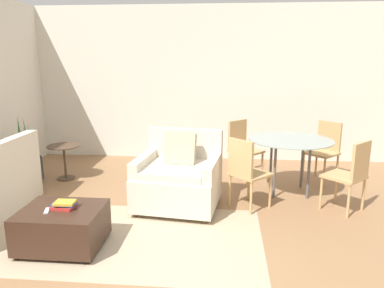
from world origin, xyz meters
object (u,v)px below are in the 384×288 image
object	(u,v)px
potted_plant	(28,165)
side_table	(64,155)
book_stack	(64,205)
dining_table	(290,145)
dining_chair_near_left	(246,169)
tv_remote_primary	(47,211)
ottoman	(62,226)
dining_chair_far_left	(242,145)
armchair	(179,178)
dining_chair_far_right	(325,147)
dining_chair_near_right	(351,172)

from	to	relation	value
potted_plant	side_table	size ratio (longest dim) A/B	1.91
book_stack	dining_table	distance (m)	3.04
dining_chair_near_left	tv_remote_primary	bearing A→B (deg)	-148.29
ottoman	dining_chair_far_left	bearing A→B (deg)	52.50
book_stack	tv_remote_primary	size ratio (longest dim) A/B	1.58
armchair	dining_table	world-z (taller)	armchair
book_stack	dining_table	bearing A→B (deg)	35.65
armchair	dining_chair_far_left	xyz separation A→B (m)	(0.84, 1.27, 0.15)
dining_table	dining_chair_near_left	bearing A→B (deg)	-135.00
armchair	side_table	bearing A→B (deg)	154.09
tv_remote_primary	potted_plant	world-z (taller)	potted_plant
ottoman	dining_table	world-z (taller)	dining_table
ottoman	book_stack	distance (m)	0.22
armchair	side_table	xyz separation A→B (m)	(-1.89, 0.92, 0.01)
dining_chair_far_left	book_stack	bearing A→B (deg)	-127.42
tv_remote_primary	dining_chair_far_left	distance (m)	3.17
tv_remote_primary	dining_chair_far_right	size ratio (longest dim) A/B	0.17
armchair	tv_remote_primary	world-z (taller)	armchair
dining_chair_near_left	armchair	bearing A→B (deg)	-179.50
side_table	dining_table	distance (m)	3.39
ottoman	dining_table	size ratio (longest dim) A/B	0.69
ottoman	book_stack	bearing A→B (deg)	45.27
book_stack	dining_chair_near_right	distance (m)	3.29
dining_table	dining_chair_near_right	xyz separation A→B (m)	(0.63, -0.63, -0.17)
dining_chair_far_right	dining_chair_near_right	bearing A→B (deg)	-90.00
potted_plant	side_table	xyz separation A→B (m)	(0.57, 0.06, 0.15)
dining_chair_far_left	ottoman	bearing A→B (deg)	-127.50
dining_chair_near_left	potted_plant	bearing A→B (deg)	165.60
book_stack	potted_plant	size ratio (longest dim) A/B	0.24
potted_plant	dining_chair_far_left	xyz separation A→B (m)	(3.30, 0.41, 0.29)
potted_plant	dining_chair_far_left	distance (m)	3.34
tv_remote_primary	dining_chair_far_right	world-z (taller)	dining_chair_far_right
dining_table	dining_chair_far_left	size ratio (longest dim) A/B	1.27
tv_remote_primary	dining_chair_near_left	xyz separation A→B (m)	(1.97, 1.22, 0.10)
dining_table	dining_chair_far_right	xyz separation A→B (m)	(0.63, 0.63, -0.17)
potted_plant	dining_chair_far_right	distance (m)	4.59
dining_chair_near_right	dining_chair_far_left	xyz separation A→B (m)	(-1.26, 1.26, 0.00)
dining_chair_near_right	dining_table	bearing A→B (deg)	135.00
side_table	dining_chair_far_left	size ratio (longest dim) A/B	0.59
potted_plant	dining_chair_near_left	distance (m)	3.42
dining_chair_near_left	dining_chair_far_left	size ratio (longest dim) A/B	1.00
armchair	dining_table	xyz separation A→B (m)	(1.47, 0.64, 0.31)
dining_chair_near_left	dining_chair_far_right	world-z (taller)	same
book_stack	dining_chair_near_right	world-z (taller)	dining_chair_near_right
dining_chair_near_left	dining_chair_near_right	size ratio (longest dim) A/B	1.00
ottoman	dining_chair_near_left	xyz separation A→B (m)	(1.86, 1.16, 0.29)
side_table	dining_chair_far_right	xyz separation A→B (m)	(3.99, 0.35, 0.14)
book_stack	side_table	distance (m)	2.24
potted_plant	dining_chair_far_left	bearing A→B (deg)	7.07
side_table	dining_table	world-z (taller)	dining_table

